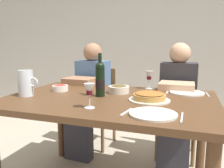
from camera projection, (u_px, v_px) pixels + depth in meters
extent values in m
cube|color=#B2ADA3|center=(157.00, 29.00, 3.78)|extent=(8.00, 0.10, 2.80)
cube|color=brown|center=(109.00, 100.00, 1.65)|extent=(1.50, 1.00, 0.04)
cylinder|color=brown|center=(61.00, 122.00, 2.32)|extent=(0.07, 0.07, 0.72)
cylinder|color=brown|center=(201.00, 139.00, 1.89)|extent=(0.07, 0.07, 0.72)
cylinder|color=black|center=(100.00, 83.00, 1.67)|extent=(0.07, 0.07, 0.21)
sphere|color=black|center=(100.00, 67.00, 1.65)|extent=(0.07, 0.07, 0.07)
cylinder|color=black|center=(100.00, 59.00, 1.64)|extent=(0.03, 0.03, 0.09)
cylinder|color=black|center=(100.00, 84.00, 1.67)|extent=(0.07, 0.07, 0.07)
cylinder|color=silver|center=(26.00, 83.00, 1.69)|extent=(0.11, 0.11, 0.19)
cylinder|color=silver|center=(26.00, 88.00, 1.69)|extent=(0.10, 0.10, 0.12)
torus|color=silver|center=(34.00, 82.00, 1.66)|extent=(0.07, 0.01, 0.07)
cylinder|color=silver|center=(149.00, 100.00, 1.55)|extent=(0.28, 0.28, 0.01)
cylinder|color=#C18E47|center=(149.00, 97.00, 1.54)|extent=(0.22, 0.22, 0.03)
ellipsoid|color=#9E6028|center=(149.00, 94.00, 1.54)|extent=(0.20, 0.20, 0.02)
cylinder|color=white|center=(60.00, 88.00, 1.88)|extent=(0.13, 0.13, 0.05)
ellipsoid|color=#B2382D|center=(60.00, 86.00, 1.88)|extent=(0.11, 0.11, 0.03)
cylinder|color=silver|center=(119.00, 90.00, 1.81)|extent=(0.17, 0.17, 0.05)
ellipsoid|color=brown|center=(119.00, 87.00, 1.80)|extent=(0.14, 0.14, 0.04)
cylinder|color=silver|center=(90.00, 108.00, 1.37)|extent=(0.06, 0.06, 0.00)
cylinder|color=silver|center=(90.00, 101.00, 1.36)|extent=(0.01, 0.01, 0.08)
cone|color=silver|center=(89.00, 89.00, 1.35)|extent=(0.07, 0.07, 0.07)
cylinder|color=#470A14|center=(89.00, 92.00, 1.35)|extent=(0.04, 0.04, 0.02)
cylinder|color=silver|center=(149.00, 89.00, 1.98)|extent=(0.06, 0.06, 0.00)
cylinder|color=silver|center=(149.00, 84.00, 1.97)|extent=(0.01, 0.01, 0.08)
cone|color=silver|center=(149.00, 75.00, 1.96)|extent=(0.07, 0.07, 0.08)
cylinder|color=#470A14|center=(149.00, 78.00, 1.96)|extent=(0.04, 0.04, 0.03)
cylinder|color=white|center=(187.00, 93.00, 1.79)|extent=(0.26, 0.26, 0.01)
cylinder|color=silver|center=(153.00, 114.00, 1.23)|extent=(0.26, 0.26, 0.01)
cube|color=silver|center=(167.00, 92.00, 1.84)|extent=(0.02, 0.16, 0.00)
cube|color=silver|center=(207.00, 94.00, 1.74)|extent=(0.02, 0.18, 0.00)
cube|color=silver|center=(182.00, 117.00, 1.18)|extent=(0.01, 0.18, 0.00)
cube|color=silver|center=(126.00, 112.00, 1.28)|extent=(0.04, 0.16, 0.00)
cube|color=olive|center=(95.00, 106.00, 2.57)|extent=(0.42, 0.42, 0.02)
cube|color=olive|center=(101.00, 85.00, 2.71)|extent=(0.36, 0.05, 0.40)
cylinder|color=olive|center=(75.00, 128.00, 2.52)|extent=(0.04, 0.04, 0.45)
cylinder|color=olive|center=(103.00, 133.00, 2.40)|extent=(0.04, 0.04, 0.45)
cylinder|color=olive|center=(89.00, 119.00, 2.83)|extent=(0.04, 0.04, 0.45)
cylinder|color=olive|center=(114.00, 123.00, 2.71)|extent=(0.04, 0.04, 0.45)
cube|color=#4C6B93|center=(93.00, 84.00, 2.49)|extent=(0.35, 0.22, 0.50)
sphere|color=#9E7051|center=(93.00, 52.00, 2.44)|extent=(0.20, 0.20, 0.20)
cube|color=#33333D|center=(85.00, 110.00, 2.36)|extent=(0.33, 0.40, 0.14)
cube|color=#33333D|center=(79.00, 140.00, 2.27)|extent=(0.28, 0.13, 0.40)
cube|color=#9E7051|center=(80.00, 81.00, 2.22)|extent=(0.30, 0.26, 0.06)
cube|color=olive|center=(177.00, 113.00, 2.29)|extent=(0.40, 0.40, 0.02)
cube|color=olive|center=(179.00, 89.00, 2.43)|extent=(0.36, 0.03, 0.40)
cylinder|color=olive|center=(157.00, 139.00, 2.23)|extent=(0.04, 0.04, 0.45)
cylinder|color=olive|center=(194.00, 144.00, 2.12)|extent=(0.04, 0.04, 0.45)
cylinder|color=olive|center=(161.00, 127.00, 2.54)|extent=(0.04, 0.04, 0.45)
cylinder|color=olive|center=(193.00, 131.00, 2.43)|extent=(0.04, 0.04, 0.45)
cube|color=#2D2D33|center=(178.00, 88.00, 2.21)|extent=(0.34, 0.20, 0.50)
sphere|color=tan|center=(180.00, 53.00, 2.15)|extent=(0.20, 0.20, 0.20)
cube|color=#33333D|center=(176.00, 119.00, 2.07)|extent=(0.31, 0.38, 0.14)
cube|color=#33333D|center=(173.00, 154.00, 1.98)|extent=(0.27, 0.12, 0.40)
cube|color=tan|center=(177.00, 86.00, 1.94)|extent=(0.29, 0.24, 0.06)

